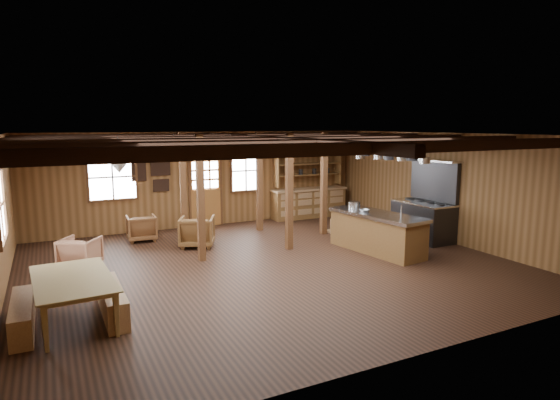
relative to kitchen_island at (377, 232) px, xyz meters
name	(u,v)px	position (x,y,z in m)	size (l,w,h in m)	color
room	(269,201)	(-2.75, 0.16, 0.92)	(10.04, 9.04, 2.84)	black
ceiling_joists	(266,140)	(-2.75, 0.34, 2.20)	(9.80, 8.82, 0.18)	black
timber_posts	(253,188)	(-2.23, 2.24, 0.92)	(3.95, 2.35, 2.80)	#422612
back_door	(206,197)	(-2.75, 4.61, 0.40)	(1.02, 0.08, 2.15)	brown
window_back_left	(112,177)	(-5.35, 4.62, 1.12)	(1.32, 0.06, 1.32)	white
window_back_right	(246,171)	(-1.45, 4.62, 1.12)	(1.02, 0.06, 1.32)	white
notice_boards	(154,174)	(-4.25, 4.62, 1.16)	(1.08, 0.03, 0.90)	silver
back_counter	(309,199)	(0.65, 4.36, 0.12)	(2.55, 0.60, 2.45)	brown
pendant_lamps	(150,162)	(-5.00, 1.16, 1.77)	(1.86, 2.36, 0.66)	#29292B
pot_rack	(384,155)	(0.51, 0.46, 1.78)	(0.42, 3.00, 0.46)	#29292B
kitchen_island	(377,232)	(0.00, 0.00, 0.00)	(1.22, 2.60, 1.20)	brown
step_stool	(339,226)	(0.25, 1.96, -0.27)	(0.47, 0.34, 0.42)	#8F6141
commercial_range	(425,214)	(1.89, 0.42, 0.19)	(0.88, 1.71, 2.11)	#29292B
dining_table	(77,299)	(-6.65, -1.13, -0.13)	(1.99, 1.11, 0.70)	olive
bench_wall	(22,316)	(-7.40, -1.13, -0.26)	(0.30, 1.58, 0.44)	#8F6141
bench_aisle	(112,301)	(-6.14, -1.13, -0.25)	(0.31, 1.66, 0.46)	#8F6141
armchair_a	(141,228)	(-4.82, 3.61, -0.14)	(0.72, 0.74, 0.67)	brown
armchair_b	(197,232)	(-3.70, 2.38, -0.10)	(0.81, 0.83, 0.76)	brown
armchair_c	(80,253)	(-6.42, 1.78, -0.15)	(0.70, 0.73, 0.66)	#9C6547
counter_pot	(354,205)	(-0.15, 0.72, 0.55)	(0.29, 0.29, 0.17)	silver
bowl	(364,211)	(-0.18, 0.27, 0.49)	(0.24, 0.24, 0.06)	silver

